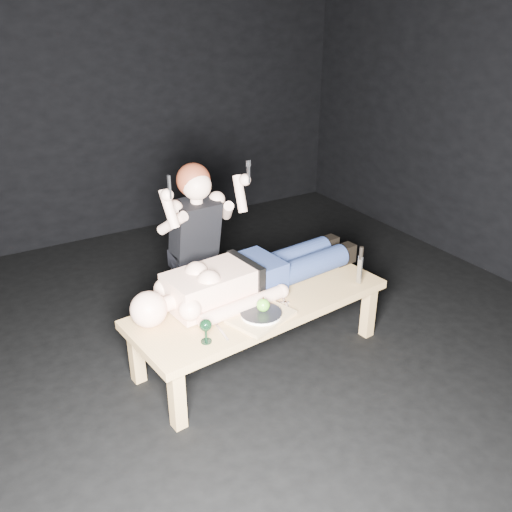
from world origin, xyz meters
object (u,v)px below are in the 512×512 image
at_px(table, 260,328).
at_px(kneeling_woman, 191,243).
at_px(lying_man, 253,270).
at_px(goblet, 206,331).
at_px(serving_tray, 261,317).
at_px(carving_knife, 360,266).

xyz_separation_m(table, kneeling_woman, (-0.19, 0.66, 0.43)).
xyz_separation_m(lying_man, goblet, (-0.56, -0.41, -0.07)).
relative_size(lying_man, serving_tray, 5.00).
relative_size(table, carving_knife, 6.13).
relative_size(kneeling_woman, goblet, 8.56).
distance_m(lying_man, kneeling_woman, 0.55).
relative_size(table, goblet, 11.50).
bearing_deg(carving_knife, kneeling_woman, 131.17).
xyz_separation_m(table, goblet, (-0.52, -0.26, 0.30)).
bearing_deg(serving_tray, carving_knife, 2.17).
bearing_deg(goblet, lying_man, 36.15).
bearing_deg(goblet, kneeling_woman, 70.01).
relative_size(lying_man, goblet, 12.57).
distance_m(kneeling_woman, carving_knife, 1.21).
height_order(table, carving_knife, carving_knife).
xyz_separation_m(lying_man, serving_tray, (-0.16, -0.35, -0.13)).
distance_m(table, serving_tray, 0.33).
relative_size(table, lying_man, 0.92).
xyz_separation_m(serving_tray, carving_knife, (0.81, 0.03, 0.13)).
xyz_separation_m(table, lying_man, (0.04, 0.15, 0.37)).
height_order(lying_man, carving_knife, lying_man).
bearing_deg(lying_man, serving_tray, -119.73).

